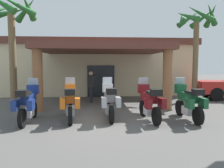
{
  "coord_description": "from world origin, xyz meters",
  "views": [
    {
      "loc": [
        -0.26,
        -8.86,
        2.12
      ],
      "look_at": [
        0.47,
        2.09,
        1.2
      ],
      "focal_mm": 36.19,
      "sensor_mm": 36.0,
      "label": 1
    }
  ],
  "objects_px": {
    "motorcycle_blue": "(28,104)",
    "motorcycle_maroon": "(150,102)",
    "palm_tree_near_portico": "(197,27)",
    "motorcycle_orange": "(70,102)",
    "motel_building": "(100,66)",
    "palm_tree_roadside": "(11,22)",
    "pedestrian": "(91,84)",
    "motorcycle_silver": "(109,101)",
    "motorcycle_green": "(189,102)"
  },
  "relations": [
    {
      "from": "motorcycle_orange",
      "to": "palm_tree_roadside",
      "type": "bearing_deg",
      "value": 41.13
    },
    {
      "from": "palm_tree_near_portico",
      "to": "motorcycle_orange",
      "type": "bearing_deg",
      "value": -146.9
    },
    {
      "from": "motorcycle_blue",
      "to": "motorcycle_green",
      "type": "bearing_deg",
      "value": -92.23
    },
    {
      "from": "motel_building",
      "to": "pedestrian",
      "type": "xyz_separation_m",
      "value": [
        -0.57,
        -5.38,
        -0.99
      ]
    },
    {
      "from": "pedestrian",
      "to": "motorcycle_blue",
      "type": "bearing_deg",
      "value": -128.77
    },
    {
      "from": "motorcycle_green",
      "to": "pedestrian",
      "type": "xyz_separation_m",
      "value": [
        -3.86,
        4.4,
        0.34
      ]
    },
    {
      "from": "palm_tree_near_portico",
      "to": "palm_tree_roadside",
      "type": "xyz_separation_m",
      "value": [
        -10.14,
        -1.61,
        -0.08
      ]
    },
    {
      "from": "motel_building",
      "to": "motorcycle_blue",
      "type": "relative_size",
      "value": 6.22
    },
    {
      "from": "motel_building",
      "to": "motorcycle_maroon",
      "type": "height_order",
      "value": "motel_building"
    },
    {
      "from": "motorcycle_orange",
      "to": "palm_tree_near_portico",
      "type": "bearing_deg",
      "value": -63.06
    },
    {
      "from": "motorcycle_silver",
      "to": "motorcycle_maroon",
      "type": "xyz_separation_m",
      "value": [
        1.52,
        -0.39,
        0.0
      ]
    },
    {
      "from": "motorcycle_silver",
      "to": "motorcycle_maroon",
      "type": "height_order",
      "value": "same"
    },
    {
      "from": "motorcycle_blue",
      "to": "palm_tree_roadside",
      "type": "xyz_separation_m",
      "value": [
        -1.65,
        3.2,
        3.56
      ]
    },
    {
      "from": "motel_building",
      "to": "motorcycle_blue",
      "type": "xyz_separation_m",
      "value": [
        -2.77,
        -9.73,
        -1.33
      ]
    },
    {
      "from": "motorcycle_silver",
      "to": "motorcycle_green",
      "type": "relative_size",
      "value": 1.0
    },
    {
      "from": "palm_tree_near_portico",
      "to": "palm_tree_roadside",
      "type": "distance_m",
      "value": 10.27
    },
    {
      "from": "motorcycle_blue",
      "to": "motorcycle_silver",
      "type": "xyz_separation_m",
      "value": [
        3.04,
        0.39,
        0.0
      ]
    },
    {
      "from": "motorcycle_blue",
      "to": "motorcycle_maroon",
      "type": "distance_m",
      "value": 4.55
    },
    {
      "from": "palm_tree_roadside",
      "to": "motorcycle_green",
      "type": "bearing_deg",
      "value": -22.78
    },
    {
      "from": "motel_building",
      "to": "palm_tree_near_portico",
      "type": "distance_m",
      "value": 7.89
    },
    {
      "from": "motorcycle_green",
      "to": "palm_tree_near_portico",
      "type": "bearing_deg",
      "value": -29.41
    },
    {
      "from": "motorcycle_maroon",
      "to": "palm_tree_roadside",
      "type": "height_order",
      "value": "palm_tree_roadside"
    },
    {
      "from": "motel_building",
      "to": "palm_tree_roadside",
      "type": "distance_m",
      "value": 8.2
    },
    {
      "from": "palm_tree_near_portico",
      "to": "pedestrian",
      "type": "bearing_deg",
      "value": -175.79
    },
    {
      "from": "motorcycle_orange",
      "to": "motel_building",
      "type": "bearing_deg",
      "value": -13.71
    },
    {
      "from": "pedestrian",
      "to": "motorcycle_orange",
      "type": "bearing_deg",
      "value": -111.45
    },
    {
      "from": "motel_building",
      "to": "motorcycle_orange",
      "type": "distance_m",
      "value": 9.64
    },
    {
      "from": "motorcycle_orange",
      "to": "pedestrian",
      "type": "relative_size",
      "value": 1.24
    },
    {
      "from": "motorcycle_orange",
      "to": "motorcycle_green",
      "type": "relative_size",
      "value": 1.0
    },
    {
      "from": "motorcycle_green",
      "to": "palm_tree_roadside",
      "type": "bearing_deg",
      "value": 64.22
    },
    {
      "from": "motorcycle_maroon",
      "to": "motorcycle_orange",
      "type": "bearing_deg",
      "value": 79.24
    },
    {
      "from": "motel_building",
      "to": "palm_tree_roadside",
      "type": "xyz_separation_m",
      "value": [
        -4.43,
        -6.54,
        2.24
      ]
    },
    {
      "from": "palm_tree_near_portico",
      "to": "motorcycle_green",
      "type": "bearing_deg",
      "value": -116.41
    },
    {
      "from": "motorcycle_green",
      "to": "palm_tree_roadside",
      "type": "distance_m",
      "value": 9.11
    },
    {
      "from": "pedestrian",
      "to": "palm_tree_near_portico",
      "type": "xyz_separation_m",
      "value": [
        6.28,
        0.46,
        3.31
      ]
    },
    {
      "from": "motel_building",
      "to": "palm_tree_roadside",
      "type": "height_order",
      "value": "palm_tree_roadside"
    },
    {
      "from": "motel_building",
      "to": "motorcycle_green",
      "type": "bearing_deg",
      "value": -72.16
    },
    {
      "from": "motorcycle_silver",
      "to": "palm_tree_near_portico",
      "type": "distance_m",
      "value": 7.91
    },
    {
      "from": "motorcycle_silver",
      "to": "palm_tree_roadside",
      "type": "distance_m",
      "value": 6.52
    },
    {
      "from": "motorcycle_blue",
      "to": "motorcycle_maroon",
      "type": "height_order",
      "value": "same"
    },
    {
      "from": "motorcycle_maroon",
      "to": "pedestrian",
      "type": "bearing_deg",
      "value": 22.67
    },
    {
      "from": "motorcycle_maroon",
      "to": "pedestrian",
      "type": "xyz_separation_m",
      "value": [
        -2.35,
        4.35,
        0.34
      ]
    },
    {
      "from": "motorcycle_blue",
      "to": "motel_building",
      "type": "bearing_deg",
      "value": -17.7
    },
    {
      "from": "motel_building",
      "to": "palm_tree_roadside",
      "type": "bearing_deg",
      "value": -124.92
    },
    {
      "from": "pedestrian",
      "to": "motorcycle_maroon",
      "type": "bearing_deg",
      "value": -73.52
    },
    {
      "from": "motorcycle_blue",
      "to": "motorcycle_silver",
      "type": "distance_m",
      "value": 3.06
    },
    {
      "from": "motel_building",
      "to": "pedestrian",
      "type": "bearing_deg",
      "value": -96.8
    },
    {
      "from": "motorcycle_orange",
      "to": "motorcycle_maroon",
      "type": "distance_m",
      "value": 3.05
    },
    {
      "from": "motorcycle_maroon",
      "to": "pedestrian",
      "type": "height_order",
      "value": "pedestrian"
    },
    {
      "from": "motorcycle_maroon",
      "to": "motorcycle_blue",
      "type": "bearing_deg",
      "value": 84.31
    }
  ]
}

